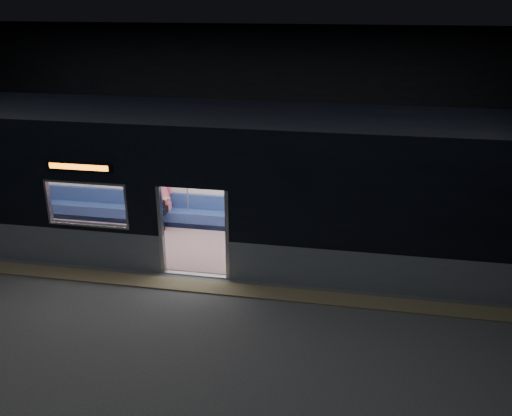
# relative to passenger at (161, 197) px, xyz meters

# --- Properties ---
(station_floor) EXTENTS (24.00, 14.00, 0.01)m
(station_floor) POSITION_rel_passenger_xyz_m (1.64, -3.55, -0.83)
(station_floor) COLOR #47494C
(station_floor) RESTS_ON ground
(station_envelope) EXTENTS (24.00, 14.00, 5.00)m
(station_envelope) POSITION_rel_passenger_xyz_m (1.64, -3.55, 2.84)
(station_envelope) COLOR black
(station_envelope) RESTS_ON station_floor
(tactile_strip) EXTENTS (22.80, 0.50, 0.03)m
(tactile_strip) POSITION_rel_passenger_xyz_m (1.64, -3.00, -0.81)
(tactile_strip) COLOR #8C7F59
(tactile_strip) RESTS_ON station_floor
(metro_car) EXTENTS (18.00, 3.04, 3.35)m
(metro_car) POSITION_rel_passenger_xyz_m (1.64, -1.00, 1.02)
(metro_car) COLOR gray
(metro_car) RESTS_ON station_floor
(passenger) EXTENTS (0.42, 0.73, 1.44)m
(passenger) POSITION_rel_passenger_xyz_m (0.00, 0.00, 0.00)
(passenger) COLOR black
(passenger) RESTS_ON metro_car
(handbag) EXTENTS (0.39, 0.36, 0.16)m
(handbag) POSITION_rel_passenger_xyz_m (-0.03, -0.24, -0.13)
(handbag) COLOR black
(handbag) RESTS_ON passenger
(transit_map) EXTENTS (1.10, 0.03, 0.72)m
(transit_map) POSITION_rel_passenger_xyz_m (4.81, 0.31, 0.68)
(transit_map) COLOR white
(transit_map) RESTS_ON metro_car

